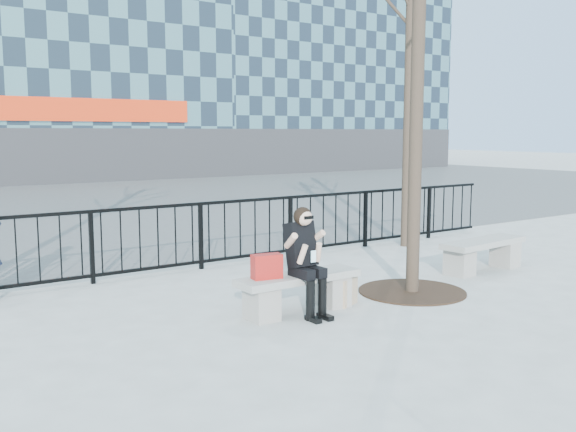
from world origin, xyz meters
TOP-DOWN VIEW (x-y plane):
  - ground at (0.00, 0.00)m, footprint 120.00×120.00m
  - street_surface at (0.00, 15.00)m, footprint 60.00×23.00m
  - railing at (0.00, 3.00)m, footprint 14.00×0.06m
  - building_right at (20.00, 27.00)m, footprint 16.20×10.20m
  - tree_grate at (1.90, -0.10)m, footprint 1.50×1.50m
  - bench_main at (0.00, 0.00)m, footprint 1.65×0.46m
  - bench_second at (3.88, 0.24)m, footprint 1.72×0.48m
  - seated_woman at (0.00, -0.16)m, footprint 0.50×0.64m
  - handbag at (-0.46, 0.02)m, footprint 0.38×0.23m
  - shopping_bag at (0.72, -0.08)m, footprint 0.40×0.27m

SIDE VIEW (x-z plane):
  - ground at x=0.00m, z-range 0.00..0.00m
  - street_surface at x=0.00m, z-range 0.00..0.01m
  - tree_grate at x=1.90m, z-range 0.00..0.02m
  - shopping_bag at x=0.72m, z-range 0.00..0.35m
  - bench_main at x=0.00m, z-range 0.06..0.55m
  - bench_second at x=3.88m, z-range 0.06..0.57m
  - railing at x=0.00m, z-range 0.00..1.11m
  - handbag at x=-0.46m, z-range 0.49..0.79m
  - seated_woman at x=0.00m, z-range 0.00..1.34m
  - building_right at x=20.00m, z-range 0.00..20.60m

